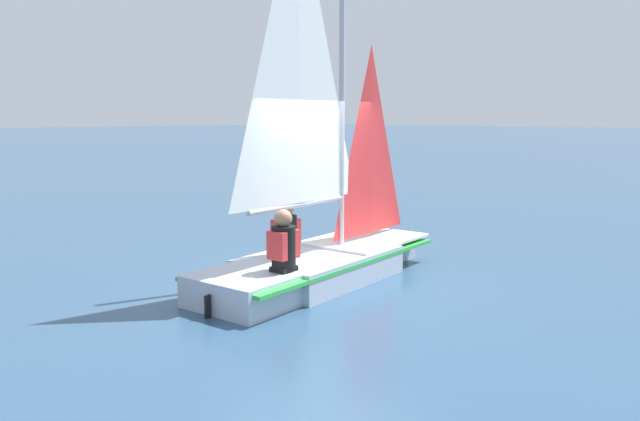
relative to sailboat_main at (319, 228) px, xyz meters
name	(u,v)px	position (x,y,z in m)	size (l,w,h in m)	color
ground_plane	(320,280)	(-0.02, 0.00, -0.74)	(260.00, 260.00, 0.00)	#2D4C6B
sailboat_main	(319,228)	(0.00, 0.00, 0.00)	(4.25, 1.91, 5.31)	#B2BCCC
sailor_helm	(286,239)	(0.46, -0.18, -0.11)	(0.37, 0.34, 1.16)	black
sailor_crew	(284,253)	(1.04, 0.41, -0.12)	(0.37, 0.34, 1.16)	black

